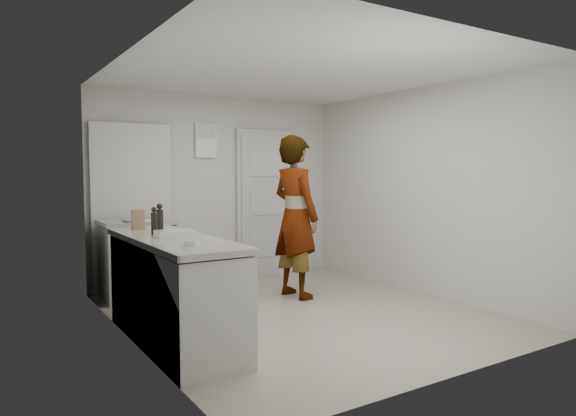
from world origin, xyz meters
TOP-DOWN VIEW (x-y plane):
  - ground at (0.00, 0.00)m, footprint 4.00×4.00m
  - room_shell at (-0.17, 1.95)m, footprint 4.00×4.00m
  - main_counter at (-1.45, -0.20)m, footprint 0.64×1.96m
  - side_counter at (-1.25, 1.55)m, footprint 0.84×0.61m
  - person at (0.35, 0.64)m, footprint 0.54×0.75m
  - cake_mix_box at (-1.53, 0.55)m, footprint 0.12×0.06m
  - spice_jar at (-1.37, 0.49)m, footprint 0.05×0.05m
  - oil_cruet_a at (-1.41, 0.28)m, footprint 0.07×0.07m
  - oil_cruet_b at (-1.53, 0.04)m, footprint 0.06×0.06m
  - baking_dish at (-1.43, -0.17)m, footprint 0.33×0.24m
  - egg_bowl at (-1.51, -0.79)m, footprint 0.12×0.12m
  - papers at (-1.28, 1.38)m, footprint 0.32×0.36m

SIDE VIEW (x-z plane):
  - ground at x=0.00m, z-range 0.00..0.00m
  - main_counter at x=-1.45m, z-range -0.04..0.89m
  - side_counter at x=-1.25m, z-range -0.03..0.89m
  - papers at x=-1.28m, z-range 0.93..0.93m
  - egg_bowl at x=-1.51m, z-range 0.93..0.97m
  - baking_dish at x=-1.43m, z-range 0.92..0.98m
  - person at x=0.35m, z-range 0.00..1.91m
  - spice_jar at x=-1.37m, z-range 0.93..1.01m
  - cake_mix_box at x=-1.53m, z-range 0.93..1.12m
  - room_shell at x=-0.17m, z-range -0.98..3.02m
  - oil_cruet_b at x=-1.53m, z-range 0.92..1.17m
  - oil_cruet_a at x=-1.41m, z-range 0.92..1.18m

